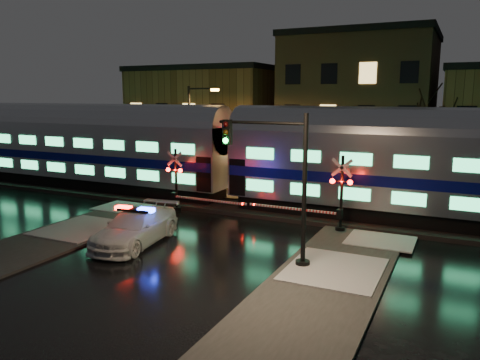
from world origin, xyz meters
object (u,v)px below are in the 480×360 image
object	(u,v)px
police_car	(135,227)
crossing_signal_right	(333,201)
crossing_signal_left	(181,187)
traffic_light	(281,186)
streetlight	(193,130)

from	to	relation	value
police_car	crossing_signal_right	world-z (taller)	crossing_signal_right
police_car	crossing_signal_right	distance (m)	9.63
crossing_signal_left	crossing_signal_right	bearing A→B (deg)	0.03
police_car	crossing_signal_right	xyz separation A→B (m)	(7.66, 5.79, 0.80)
traffic_light	crossing_signal_right	bearing A→B (deg)	79.55
traffic_light	streetlight	distance (m)	16.69
police_car	crossing_signal_left	xyz separation A→B (m)	(-1.28, 5.79, 0.73)
crossing_signal_left	streetlight	bearing A→B (deg)	115.77
crossing_signal_right	streetlight	world-z (taller)	streetlight
crossing_signal_right	traffic_light	xyz separation A→B (m)	(-0.74, -5.42, 1.65)
crossing_signal_left	streetlight	size ratio (longest dim) A/B	0.71
police_car	crossing_signal_left	distance (m)	5.97
police_car	streetlight	size ratio (longest dim) A/B	0.77
crossing_signal_right	crossing_signal_left	bearing A→B (deg)	-179.97
crossing_signal_left	streetlight	xyz separation A→B (m)	(-3.24, 6.70, 2.73)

